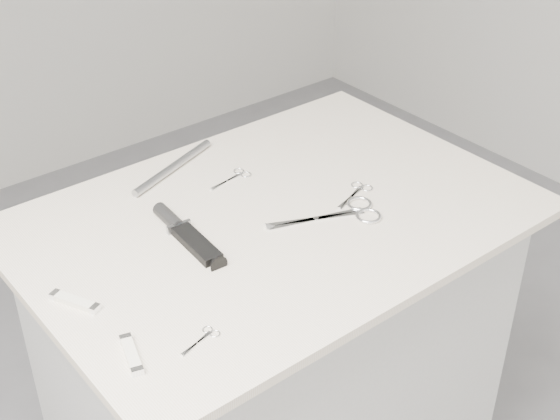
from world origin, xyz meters
TOP-DOWN VIEW (x-y plane):
  - plinth at (0.00, 0.00)m, footprint 0.90×0.60m
  - display_board at (0.00, 0.00)m, footprint 1.00×0.70m
  - large_shears at (0.11, -0.09)m, footprint 0.23×0.14m
  - embroidery_scissors_a at (0.18, -0.04)m, footprint 0.11×0.06m
  - embroidery_scissors_b at (0.02, 0.16)m, footprint 0.11×0.05m
  - tiny_scissors at (-0.32, -0.21)m, footprint 0.08×0.04m
  - sheathed_knife at (-0.18, 0.05)m, footprint 0.05×0.22m
  - pocket_knife_a at (-0.43, -0.18)m, footprint 0.04×0.09m
  - pocket_knife_b at (-0.44, -0.01)m, footprint 0.06×0.10m
  - metal_rail at (-0.07, 0.27)m, footprint 0.25×0.11m

SIDE VIEW (x-z plane):
  - plinth at x=0.00m, z-range 0.00..0.90m
  - display_board at x=0.00m, z-range 0.90..0.92m
  - tiny_scissors at x=-0.32m, z-range 0.92..0.92m
  - embroidery_scissors_b at x=0.02m, z-range 0.92..0.92m
  - embroidery_scissors_a at x=0.18m, z-range 0.92..0.92m
  - large_shears at x=0.11m, z-range 0.92..0.93m
  - pocket_knife_a at x=-0.43m, z-range 0.92..0.93m
  - pocket_knife_b at x=-0.44m, z-range 0.92..0.93m
  - sheathed_knife at x=-0.18m, z-range 0.91..0.94m
  - metal_rail at x=-0.07m, z-range 0.92..0.94m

